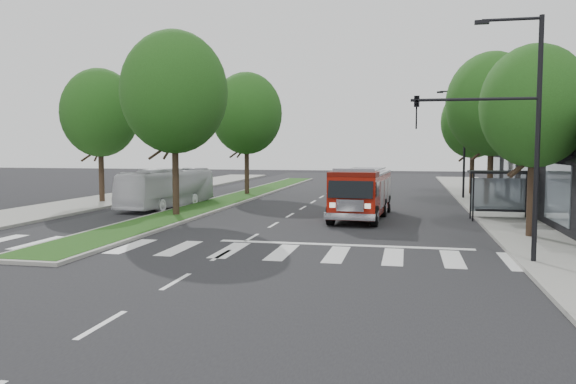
% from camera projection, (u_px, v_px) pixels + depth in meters
% --- Properties ---
extents(ground, '(140.00, 140.00, 0.00)m').
position_uv_depth(ground, '(252.00, 238.00, 23.85)').
color(ground, black).
rests_on(ground, ground).
extents(sidewalk_right, '(5.00, 80.00, 0.15)m').
position_uv_depth(sidewalk_right, '(518.00, 215.00, 31.01)').
color(sidewalk_right, gray).
rests_on(sidewalk_right, ground).
extents(sidewalk_left, '(5.00, 80.00, 0.15)m').
position_uv_depth(sidewalk_left, '(79.00, 205.00, 36.59)').
color(sidewalk_left, gray).
rests_on(sidewalk_left, ground).
extents(median, '(3.00, 50.00, 0.15)m').
position_uv_depth(median, '(240.00, 197.00, 42.63)').
color(median, gray).
rests_on(median, ground).
extents(bus_shelter, '(3.20, 1.60, 2.61)m').
position_uv_depth(bus_shelter, '(500.00, 182.00, 29.31)').
color(bus_shelter, black).
rests_on(bus_shelter, ground).
extents(tree_right_near, '(4.40, 4.40, 8.05)m').
position_uv_depth(tree_right_near, '(535.00, 107.00, 22.98)').
color(tree_right_near, black).
rests_on(tree_right_near, ground).
extents(tree_right_mid, '(5.60, 5.60, 9.72)m').
position_uv_depth(tree_right_mid, '(492.00, 104.00, 34.60)').
color(tree_right_mid, black).
rests_on(tree_right_mid, ground).
extents(tree_right_far, '(5.00, 5.00, 8.73)m').
position_uv_depth(tree_right_far, '(473.00, 122.00, 44.41)').
color(tree_right_far, black).
rests_on(tree_right_far, ground).
extents(tree_median_near, '(5.80, 5.80, 10.16)m').
position_uv_depth(tree_median_near, '(174.00, 92.00, 30.40)').
color(tree_median_near, black).
rests_on(tree_median_near, ground).
extents(tree_median_far, '(5.60, 5.60, 9.72)m').
position_uv_depth(tree_median_far, '(246.00, 113.00, 44.07)').
color(tree_median_far, black).
rests_on(tree_median_far, ground).
extents(tree_left_mid, '(5.20, 5.20, 9.16)m').
position_uv_depth(tree_left_mid, '(100.00, 113.00, 37.95)').
color(tree_left_mid, black).
rests_on(tree_left_mid, ground).
extents(streetlight_right_near, '(4.08, 0.22, 8.00)m').
position_uv_depth(streetlight_right_near, '(509.00, 122.00, 18.07)').
color(streetlight_right_near, black).
rests_on(streetlight_right_near, ground).
extents(streetlight_right_far, '(2.11, 0.20, 8.00)m').
position_uv_depth(streetlight_right_far, '(462.00, 138.00, 40.85)').
color(streetlight_right_far, black).
rests_on(streetlight_right_far, ground).
extents(fire_engine, '(2.95, 8.21, 2.80)m').
position_uv_depth(fire_engine, '(362.00, 194.00, 30.31)').
color(fire_engine, '#560B04').
rests_on(fire_engine, ground).
extents(city_bus, '(3.06, 9.11, 2.49)m').
position_uv_depth(city_bus, '(168.00, 188.00, 35.79)').
color(city_bus, silver).
rests_on(city_bus, ground).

